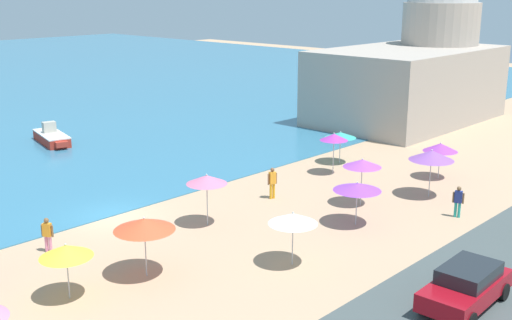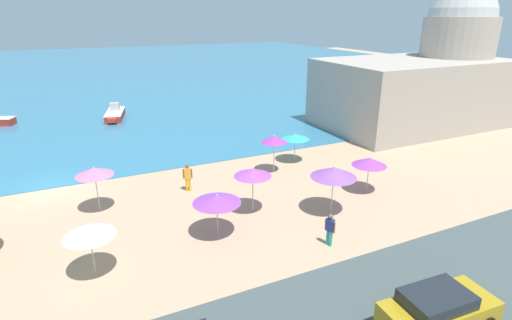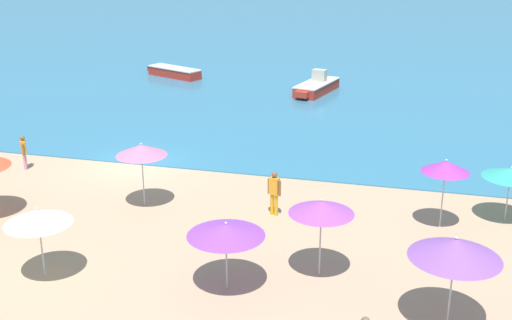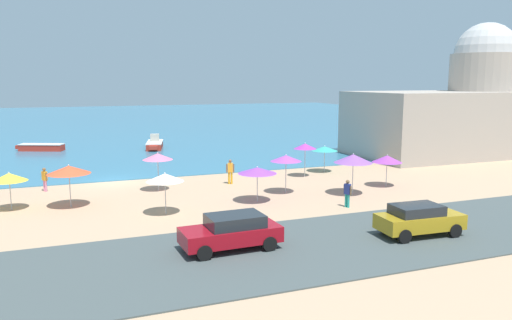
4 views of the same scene
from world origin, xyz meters
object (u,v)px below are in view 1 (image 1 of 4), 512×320
object	(u,v)px
beach_umbrella_13	(66,251)
skiff_nearshore	(52,137)
beach_umbrella_3	(357,187)
beach_umbrella_14	(293,218)
beach_umbrella_1	(362,163)
bather_0	(47,233)
beach_umbrella_5	(207,180)
parked_car_0	(466,285)
bather_4	(458,200)
harbor_fortress	(420,67)
beach_umbrella_0	(144,224)
bather_1	(272,181)
beach_umbrella_6	(340,135)
beach_umbrella_10	(440,147)
beach_umbrella_7	(432,155)
beach_umbrella_9	(334,137)

from	to	relation	value
beach_umbrella_13	skiff_nearshore	bearing A→B (deg)	61.97
beach_umbrella_3	beach_umbrella_14	xyz separation A→B (m)	(-5.68, -0.78, 0.12)
beach_umbrella_1	bather_0	distance (m)	15.89
beach_umbrella_5	parked_car_0	distance (m)	12.96
bather_4	harbor_fortress	world-z (taller)	harbor_fortress
beach_umbrella_0	bather_4	xyz separation A→B (m)	(14.84, -5.84, -1.29)
beach_umbrella_14	bather_1	size ratio (longest dim) A/B	1.34
beach_umbrella_0	beach_umbrella_6	xyz separation A→B (m)	(19.10, 4.54, -0.31)
beach_umbrella_13	bather_0	world-z (taller)	beach_umbrella_13
beach_umbrella_14	bather_0	world-z (taller)	beach_umbrella_14
beach_umbrella_10	bather_0	world-z (taller)	beach_umbrella_10
skiff_nearshore	bather_0	bearing A→B (deg)	-119.79
beach_umbrella_3	bather_1	size ratio (longest dim) A/B	1.33
beach_umbrella_5	beach_umbrella_13	bearing A→B (deg)	-167.50
beach_umbrella_14	bather_4	distance (m)	10.36
beach_umbrella_7	beach_umbrella_14	distance (m)	12.07
beach_umbrella_9	bather_0	xyz separation A→B (m)	(-18.23, 1.68, -1.46)
beach_umbrella_6	skiff_nearshore	size ratio (longest dim) A/B	0.42
beach_umbrella_5	bather_0	distance (m)	7.58
harbor_fortress	bather_1	bearing A→B (deg)	-167.18
beach_umbrella_6	parked_car_0	xyz separation A→B (m)	(-12.81, -14.96, -1.03)
beach_umbrella_0	beach_umbrella_1	bearing A→B (deg)	-5.57
beach_umbrella_5	beach_umbrella_13	size ratio (longest dim) A/B	1.18
beach_umbrella_1	beach_umbrella_3	size ratio (longest dim) A/B	1.11
beach_umbrella_10	parked_car_0	size ratio (longest dim) A/B	0.52
beach_umbrella_7	parked_car_0	world-z (taller)	beach_umbrella_7
bather_1	parked_car_0	distance (m)	13.96
skiff_nearshore	beach_umbrella_1	bearing A→B (deg)	-80.31
beach_umbrella_3	beach_umbrella_10	distance (m)	9.96
bather_1	bather_4	distance (m)	9.65
parked_car_0	harbor_fortress	bearing A→B (deg)	32.54
beach_umbrella_5	beach_umbrella_9	size ratio (longest dim) A/B	0.99
beach_umbrella_14	parked_car_0	distance (m)	7.14
beach_umbrella_6	harbor_fortress	world-z (taller)	harbor_fortress
bather_4	beach_umbrella_7	bearing A→B (deg)	52.92
beach_umbrella_5	harbor_fortress	size ratio (longest dim) A/B	0.15
skiff_nearshore	bather_4	bearing A→B (deg)	-78.37
beach_umbrella_9	bather_4	size ratio (longest dim) A/B	1.62
bather_0	skiff_nearshore	world-z (taller)	bather_0
beach_umbrella_6	bather_0	xyz separation A→B (m)	(-20.58, 0.46, -1.00)
beach_umbrella_13	beach_umbrella_6	bearing A→B (deg)	10.25
beach_umbrella_14	harbor_fortress	size ratio (longest dim) A/B	0.14
beach_umbrella_13	harbor_fortress	size ratio (longest dim) A/B	0.13
beach_umbrella_1	bather_1	distance (m)	4.95
beach_umbrella_1	bather_1	world-z (taller)	beach_umbrella_1
beach_umbrella_3	bather_4	distance (m)	5.43
beach_umbrella_10	bather_4	size ratio (longest dim) A/B	1.38
beach_umbrella_3	bather_1	world-z (taller)	beach_umbrella_3
beach_umbrella_6	beach_umbrella_3	bearing A→B (deg)	-139.72
beach_umbrella_0	beach_umbrella_7	world-z (taller)	beach_umbrella_7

